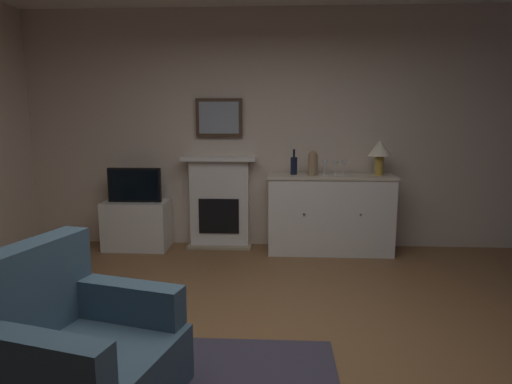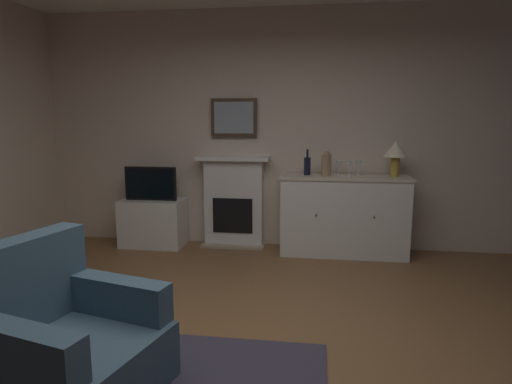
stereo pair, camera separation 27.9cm
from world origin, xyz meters
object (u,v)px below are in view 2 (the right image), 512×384
at_px(framed_picture, 234,118).
at_px(wine_glass_right, 359,165).
at_px(wine_glass_left, 339,165).
at_px(tv_set, 151,184).
at_px(wine_glass_center, 349,166).
at_px(table_lamp, 396,151).
at_px(vase_decorative, 326,164).
at_px(tv_cabinet, 153,223).
at_px(fireplace_unit, 234,201).
at_px(armchair, 64,343).
at_px(wine_bottle, 307,166).
at_px(sideboard_cabinet, 344,215).

distance_m(framed_picture, wine_glass_right, 1.56).
height_order(wine_glass_left, tv_set, wine_glass_left).
bearing_deg(wine_glass_center, framed_picture, 168.54).
bearing_deg(table_lamp, vase_decorative, -176.17).
bearing_deg(wine_glass_right, tv_cabinet, -179.54).
bearing_deg(fireplace_unit, tv_cabinet, -170.55).
height_order(fireplace_unit, wine_glass_right, fireplace_unit).
height_order(table_lamp, wine_glass_right, table_lamp).
relative_size(framed_picture, wine_glass_center, 3.33).
xyz_separation_m(wine_glass_center, armchair, (-1.64, -2.93, -0.65)).
xyz_separation_m(table_lamp, armchair, (-2.14, -2.98, -0.81)).
xyz_separation_m(fireplace_unit, armchair, (-0.30, -3.16, -0.17)).
distance_m(wine_bottle, armchair, 3.28).
bearing_deg(sideboard_cabinet, wine_glass_left, 170.53).
height_order(sideboard_cabinet, table_lamp, table_lamp).
distance_m(fireplace_unit, tv_set, 1.02).
distance_m(table_lamp, armchair, 3.76).
distance_m(fireplace_unit, framed_picture, 1.00).
bearing_deg(armchair, fireplace_unit, 84.59).
distance_m(framed_picture, table_lamp, 1.89).
distance_m(table_lamp, wine_glass_left, 0.63).
distance_m(table_lamp, wine_bottle, 0.97).
distance_m(fireplace_unit, wine_glass_right, 1.54).
height_order(sideboard_cabinet, armchair, armchair).
bearing_deg(framed_picture, wine_glass_right, -7.36).
height_order(framed_picture, table_lamp, framed_picture).
bearing_deg(wine_bottle, tv_cabinet, 179.80).
height_order(framed_picture, wine_bottle, framed_picture).
xyz_separation_m(wine_glass_center, vase_decorative, (-0.25, -0.00, 0.02)).
bearing_deg(tv_set, table_lamp, 0.17).
distance_m(tv_cabinet, tv_set, 0.49).
bearing_deg(framed_picture, tv_set, -166.69).
height_order(wine_bottle, tv_set, wine_bottle).
xyz_separation_m(wine_glass_left, vase_decorative, (-0.14, -0.06, 0.02)).
height_order(fireplace_unit, tv_cabinet, fireplace_unit).
height_order(wine_glass_right, vase_decorative, vase_decorative).
height_order(vase_decorative, tv_cabinet, vase_decorative).
relative_size(framed_picture, sideboard_cabinet, 0.38).
relative_size(sideboard_cabinet, table_lamp, 3.60).
xyz_separation_m(table_lamp, wine_glass_center, (-0.50, -0.05, -0.16)).
bearing_deg(armchair, tv_cabinet, 102.69).
height_order(sideboard_cabinet, wine_glass_left, wine_glass_left).
relative_size(framed_picture, wine_glass_left, 3.33).
relative_size(sideboard_cabinet, armchair, 1.48).
xyz_separation_m(sideboard_cabinet, wine_glass_right, (0.15, 0.03, 0.57)).
distance_m(sideboard_cabinet, wine_glass_right, 0.59).
height_order(wine_glass_center, wine_glass_right, same).
bearing_deg(vase_decorative, armchair, -115.38).
distance_m(wine_glass_right, tv_set, 2.44).
relative_size(wine_glass_center, armchair, 0.17).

